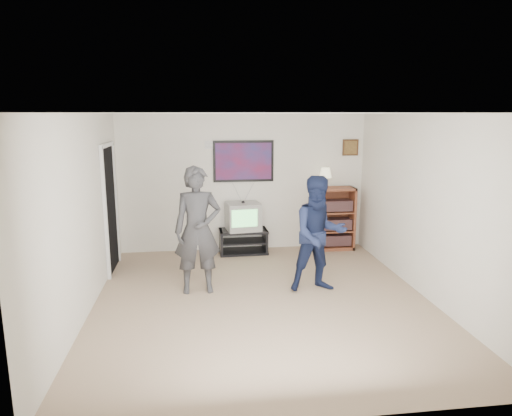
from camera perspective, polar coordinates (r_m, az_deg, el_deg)
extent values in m
cube|color=#886A56|center=(6.32, 0.85, -11.55)|extent=(4.50, 5.00, 0.01)
cube|color=white|center=(5.80, 0.92, 11.77)|extent=(4.50, 5.00, 0.01)
cube|color=silver|center=(8.38, -1.57, 3.16)|extent=(4.50, 0.01, 2.50)
cube|color=silver|center=(6.04, -20.74, -0.94)|extent=(0.01, 5.00, 2.50)
cube|color=silver|center=(6.64, 20.49, 0.16)|extent=(0.01, 5.00, 2.50)
cube|color=black|center=(8.28, -1.62, -2.86)|extent=(0.87, 0.50, 0.04)
cube|color=black|center=(8.39, -1.60, -5.46)|extent=(0.87, 0.50, 0.04)
cube|color=black|center=(8.30, -4.39, -4.26)|extent=(0.05, 0.46, 0.43)
cube|color=black|center=(8.38, 1.14, -4.07)|extent=(0.05, 0.46, 0.43)
imported|color=#353538|center=(6.42, -7.31, -2.78)|extent=(0.67, 0.46, 1.80)
imported|color=#172041|center=(6.49, 7.89, -3.27)|extent=(0.84, 0.68, 1.66)
cube|color=white|center=(6.53, -7.76, 0.71)|extent=(0.05, 0.13, 0.04)
cube|color=white|center=(6.62, 7.97, -0.41)|extent=(0.08, 0.13, 0.04)
cube|color=black|center=(8.30, -1.57, 5.86)|extent=(1.10, 0.03, 0.75)
cube|color=white|center=(8.25, -5.43, 7.87)|extent=(0.28, 0.02, 0.14)
cube|color=#321B10|center=(8.72, 11.72, 7.42)|extent=(0.30, 0.03, 0.30)
cube|color=black|center=(7.62, -17.80, -0.17)|extent=(0.03, 0.85, 2.00)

